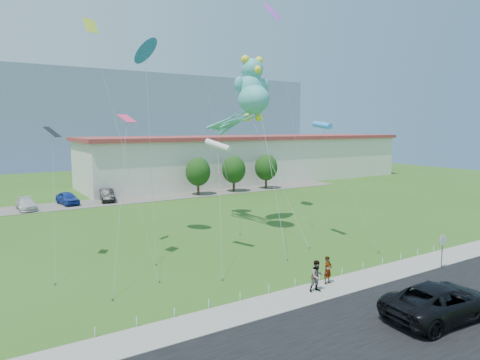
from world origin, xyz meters
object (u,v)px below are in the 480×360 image
(suv, at_px, (441,301))
(pedestrian_right, at_px, (317,276))
(warehouse, at_px, (252,158))
(parked_car_white, at_px, (26,204))
(parked_car_blue, at_px, (68,198))
(stop_sign, at_px, (443,243))
(parked_car_black, at_px, (107,195))
(pedestrian_left, at_px, (328,270))
(teddy_bear_kite, at_px, (252,87))
(octopus_kite, at_px, (245,109))

(suv, height_order, pedestrian_right, pedestrian_right)
(warehouse, xyz_separation_m, parked_car_white, (-38.33, -9.39, -3.37))
(parked_car_blue, bearing_deg, stop_sign, -75.42)
(stop_sign, distance_m, parked_car_black, 41.61)
(suv, relative_size, parked_car_black, 1.36)
(stop_sign, height_order, pedestrian_right, stop_sign)
(pedestrian_left, relative_size, teddy_bear_kite, 0.10)
(pedestrian_left, relative_size, octopus_kite, 0.11)
(warehouse, xyz_separation_m, suv, (-23.59, -52.72, -3.17))
(parked_car_white, relative_size, parked_car_black, 1.00)
(octopus_kite, relative_size, teddy_bear_kite, 0.91)
(suv, relative_size, octopus_kite, 0.43)
(parked_car_white, xyz_separation_m, teddy_bear_kite, (18.40, -20.45, 12.87))
(stop_sign, bearing_deg, octopus_kite, 107.54)
(parked_car_black, xyz_separation_m, octopus_kite, (6.84, -23.09, 10.55))
(suv, relative_size, pedestrian_right, 3.46)
(octopus_kite, xyz_separation_m, teddy_bear_kite, (1.84, 1.67, 2.22))
(pedestrian_left, bearing_deg, parked_car_white, 103.73)
(parked_car_white, relative_size, octopus_kite, 0.32)
(warehouse, distance_m, teddy_bear_kite, 37.12)
(parked_car_white, height_order, teddy_bear_kite, teddy_bear_kite)
(pedestrian_right, xyz_separation_m, parked_car_blue, (-6.95, 38.56, -0.19))
(suv, distance_m, parked_car_white, 45.77)
(parked_car_black, bearing_deg, stop_sign, -63.37)
(warehouse, height_order, stop_sign, warehouse)
(parked_car_black, bearing_deg, pedestrian_right, -77.20)
(pedestrian_left, height_order, octopus_kite, octopus_kite)
(pedestrian_right, bearing_deg, stop_sign, -0.65)
(stop_sign, xyz_separation_m, octopus_kite, (-5.28, 16.69, 9.53))
(pedestrian_left, relative_size, parked_car_white, 0.36)
(stop_sign, xyz_separation_m, parked_car_black, (-12.12, 39.79, -1.02))
(pedestrian_left, distance_m, parked_car_black, 37.89)
(parked_car_blue, xyz_separation_m, teddy_bear_kite, (13.55, -21.66, 12.77))
(pedestrian_left, distance_m, parked_car_white, 39.06)
(stop_sign, xyz_separation_m, pedestrian_right, (-10.04, 1.47, -0.83))
(octopus_kite, bearing_deg, teddy_bear_kite, 42.14)
(parked_car_blue, bearing_deg, pedestrian_right, -88.20)
(pedestrian_right, bearing_deg, parked_car_black, 100.77)
(parked_car_white, bearing_deg, pedestrian_right, -75.03)
(pedestrian_left, xyz_separation_m, parked_car_white, (-13.22, 36.76, -0.21))
(parked_car_white, relative_size, teddy_bear_kite, 0.29)
(warehouse, xyz_separation_m, stop_sign, (-16.50, -48.21, -2.26))
(stop_sign, relative_size, suv, 0.39)
(pedestrian_right, bearing_deg, parked_car_blue, 107.88)
(octopus_kite, bearing_deg, pedestrian_right, -107.37)
(stop_sign, distance_m, pedestrian_left, 8.90)
(octopus_kite, bearing_deg, parked_car_white, 126.81)
(octopus_kite, bearing_deg, stop_sign, -72.46)
(stop_sign, xyz_separation_m, pedestrian_left, (-8.62, 2.06, -0.91))
(parked_car_blue, distance_m, parked_car_black, 4.88)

